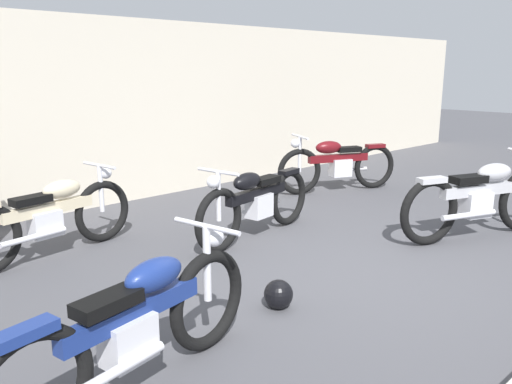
{
  "coord_description": "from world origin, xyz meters",
  "views": [
    {
      "loc": [
        -3.94,
        -2.76,
        1.92
      ],
      "look_at": [
        -0.04,
        1.42,
        0.55
      ],
      "focal_mm": 36.32,
      "sensor_mm": 36.0,
      "label": 1
    }
  ],
  "objects_px": {
    "motorcycle_blue": "(137,325)",
    "motorcycle_black": "(256,201)",
    "motorcycle_maroon": "(337,164)",
    "motorcycle_silver": "(481,198)",
    "motorcycle_cream": "(51,217)",
    "helmet": "(278,294)"
  },
  "relations": [
    {
      "from": "motorcycle_blue",
      "to": "motorcycle_black",
      "type": "bearing_deg",
      "value": 22.67
    },
    {
      "from": "motorcycle_maroon",
      "to": "motorcycle_silver",
      "type": "xyz_separation_m",
      "value": [
        -0.63,
        -2.58,
        0.02
      ]
    },
    {
      "from": "motorcycle_blue",
      "to": "motorcycle_silver",
      "type": "xyz_separation_m",
      "value": [
        4.43,
        -0.07,
        0.03
      ]
    },
    {
      "from": "motorcycle_black",
      "to": "motorcycle_maroon",
      "type": "height_order",
      "value": "motorcycle_maroon"
    },
    {
      "from": "motorcycle_blue",
      "to": "motorcycle_cream",
      "type": "relative_size",
      "value": 1.01
    },
    {
      "from": "helmet",
      "to": "motorcycle_black",
      "type": "height_order",
      "value": "motorcycle_black"
    },
    {
      "from": "helmet",
      "to": "motorcycle_maroon",
      "type": "distance_m",
      "value": 4.32
    },
    {
      "from": "helmet",
      "to": "motorcycle_cream",
      "type": "bearing_deg",
      "value": 109.34
    },
    {
      "from": "motorcycle_cream",
      "to": "helmet",
      "type": "bearing_deg",
      "value": -79.52
    },
    {
      "from": "motorcycle_black",
      "to": "motorcycle_maroon",
      "type": "xyz_separation_m",
      "value": [
        2.53,
        0.83,
        0.01
      ]
    },
    {
      "from": "motorcycle_black",
      "to": "motorcycle_maroon",
      "type": "distance_m",
      "value": 2.66
    },
    {
      "from": "motorcycle_maroon",
      "to": "motorcycle_cream",
      "type": "bearing_deg",
      "value": 21.32
    },
    {
      "from": "motorcycle_blue",
      "to": "motorcycle_silver",
      "type": "height_order",
      "value": "motorcycle_silver"
    },
    {
      "from": "motorcycle_cream",
      "to": "motorcycle_blue",
      "type": "bearing_deg",
      "value": -110.65
    },
    {
      "from": "motorcycle_black",
      "to": "motorcycle_silver",
      "type": "height_order",
      "value": "motorcycle_silver"
    },
    {
      "from": "helmet",
      "to": "motorcycle_silver",
      "type": "bearing_deg",
      "value": -5.47
    },
    {
      "from": "motorcycle_maroon",
      "to": "motorcycle_silver",
      "type": "distance_m",
      "value": 2.66
    },
    {
      "from": "motorcycle_maroon",
      "to": "motorcycle_silver",
      "type": "bearing_deg",
      "value": 99.56
    },
    {
      "from": "motorcycle_blue",
      "to": "motorcycle_maroon",
      "type": "height_order",
      "value": "motorcycle_maroon"
    },
    {
      "from": "motorcycle_black",
      "to": "motorcycle_maroon",
      "type": "bearing_deg",
      "value": -170.82
    },
    {
      "from": "motorcycle_black",
      "to": "motorcycle_blue",
      "type": "height_order",
      "value": "motorcycle_blue"
    },
    {
      "from": "motorcycle_silver",
      "to": "motorcycle_blue",
      "type": "bearing_deg",
      "value": -159.91
    }
  ]
}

